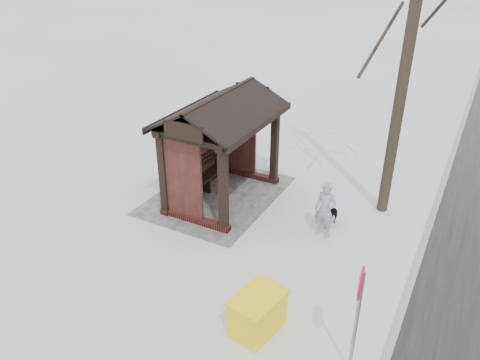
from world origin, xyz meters
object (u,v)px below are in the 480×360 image
pedestrian (325,210)px  grit_bin (258,313)px  bus_shelter (217,126)px  dog (328,215)px  road_sign (359,299)px

pedestrian → grit_bin: size_ratio=1.25×
bus_shelter → pedestrian: size_ratio=2.43×
dog → road_sign: 4.81m
bus_shelter → grit_bin: bus_shelter is taller
road_sign → pedestrian: bearing=-162.0°
grit_bin → road_sign: (0.07, 1.81, 1.18)m
bus_shelter → road_sign: bearing=50.8°
grit_bin → road_sign: bearing=98.4°
grit_bin → road_sign: road_sign is taller
bus_shelter → grit_bin: 5.56m
bus_shelter → dog: (-0.07, 3.27, -1.88)m
dog → road_sign: size_ratio=0.31×
dog → grit_bin: (4.18, 0.04, 0.13)m
bus_shelter → pedestrian: bearing=81.9°
bus_shelter → road_sign: bus_shelter is taller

